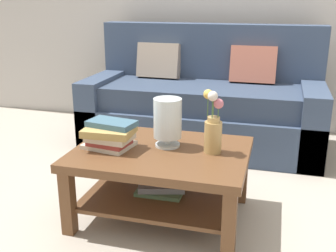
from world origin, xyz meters
TOP-DOWN VIEW (x-y plane):
  - ground_plane at (0.00, 0.00)m, footprint 10.00×10.00m
  - couch at (-0.10, 1.00)m, footprint 2.06×0.90m
  - coffee_table at (-0.09, -0.38)m, footprint 1.02×0.76m
  - book_stack_main at (-0.39, -0.44)m, footprint 0.33×0.27m
  - glass_hurricane_vase at (-0.07, -0.31)m, footprint 0.17×0.17m
  - flower_pitcher at (0.20, -0.34)m, footprint 0.12×0.11m

SIDE VIEW (x-z plane):
  - ground_plane at x=0.00m, z-range 0.00..0.00m
  - coffee_table at x=-0.09m, z-range 0.10..0.53m
  - couch at x=-0.10m, z-range -0.17..0.89m
  - book_stack_main at x=-0.39m, z-range 0.44..0.60m
  - flower_pitcher at x=0.20m, z-range 0.41..0.77m
  - glass_hurricane_vase at x=-0.07m, z-range 0.46..0.75m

